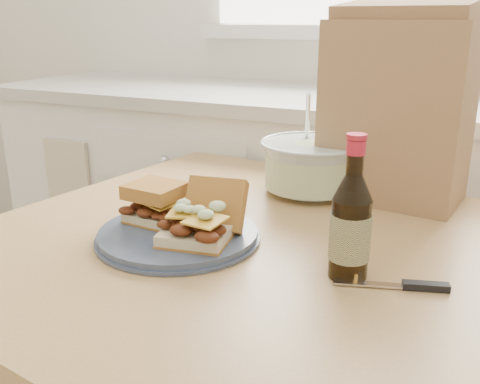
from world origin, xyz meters
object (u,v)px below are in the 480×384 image
at_px(beer_bottle, 351,225).
at_px(coleslaw_bowl, 310,168).
at_px(dining_table, 240,292).
at_px(plate, 178,235).
at_px(paper_bag, 397,113).

bearing_deg(beer_bottle, coleslaw_bowl, 132.13).
distance_m(coleslaw_bowl, beer_bottle, 0.42).
distance_m(dining_table, plate, 0.17).
height_order(plate, beer_bottle, beer_bottle).
distance_m(plate, coleslaw_bowl, 0.39).
bearing_deg(coleslaw_bowl, dining_table, -96.74).
bearing_deg(plate, dining_table, 33.02).
relative_size(beer_bottle, paper_bag, 0.59).
bearing_deg(dining_table, paper_bag, 68.32).
relative_size(dining_table, plate, 3.77).
bearing_deg(paper_bag, beer_bottle, -81.17).
bearing_deg(plate, beer_bottle, -2.31).
xyz_separation_m(plate, coleslaw_bowl, (0.13, 0.36, 0.05)).
height_order(plate, coleslaw_bowl, coleslaw_bowl).
bearing_deg(coleslaw_bowl, plate, -109.91).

